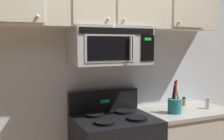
% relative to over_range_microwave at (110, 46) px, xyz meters
% --- Properties ---
extents(back_wall, '(5.20, 0.10, 2.70)m').
position_rel_over_range_microwave_xyz_m(back_wall, '(0.00, 0.25, -0.23)').
color(back_wall, silver).
rests_on(back_wall, ground_plane).
extents(over_range_microwave, '(0.76, 0.43, 0.35)m').
position_rel_over_range_microwave_xyz_m(over_range_microwave, '(0.00, 0.00, 0.00)').
color(over_range_microwave, '#B7BABF').
extents(upper_cabinets, '(2.50, 0.36, 0.55)m').
position_rel_over_range_microwave_xyz_m(upper_cabinets, '(0.00, 0.03, 0.45)').
color(upper_cabinets, beige).
extents(utensil_crock_teal, '(0.14, 0.14, 0.35)m').
position_rel_over_range_microwave_xyz_m(utensil_crock_teal, '(0.63, -0.20, -0.59)').
color(utensil_crock_teal, teal).
rests_on(utensil_crock_teal, counter_segment).
extents(salt_shaker, '(0.05, 0.05, 0.12)m').
position_rel_over_range_microwave_xyz_m(salt_shaker, '(1.07, -0.19, -0.62)').
color(salt_shaker, white).
rests_on(salt_shaker, counter_segment).
extents(spice_jar, '(0.04, 0.04, 0.10)m').
position_rel_over_range_microwave_xyz_m(spice_jar, '(0.94, 0.04, -0.63)').
color(spice_jar, olive).
rests_on(spice_jar, counter_segment).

